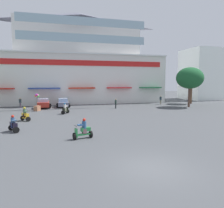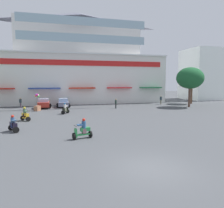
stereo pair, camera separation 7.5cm
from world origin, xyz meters
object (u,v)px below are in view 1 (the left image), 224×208
scooter_rider_4 (13,125)px  balloon_vendor_cart (37,104)px  parked_car_0 (43,103)px  scooter_rider_5 (65,109)px  plaza_tree_1 (192,78)px  pedestrian_1 (161,99)px  pedestrian_2 (20,102)px  pedestrian_0 (116,103)px  scooter_rider_0 (83,130)px  plaza_tree_3 (190,78)px  scooter_rider_3 (25,115)px  parked_car_1 (63,103)px

scooter_rider_4 → balloon_vendor_cart: balloon_vendor_cart is taller
parked_car_0 → scooter_rider_4: size_ratio=2.63×
scooter_rider_5 → plaza_tree_1: bearing=16.3°
parked_car_0 → pedestrian_1: 21.18m
scooter_rider_4 → pedestrian_2: size_ratio=0.89×
plaza_tree_1 → pedestrian_1: 7.56m
plaza_tree_1 → pedestrian_2: size_ratio=3.98×
plaza_tree_1 → pedestrian_0: bearing=-167.9°
plaza_tree_1 → scooter_rider_0: (-23.57, -20.12, -4.28)m
parked_car_0 → scooter_rider_4: bearing=-95.2°
scooter_rider_5 → parked_car_0: bearing=113.9°
scooter_rider_4 → pedestrian_2: (-2.19, 17.65, 0.33)m
plaza_tree_3 → scooter_rider_4: plaza_tree_3 is taller
scooter_rider_3 → balloon_vendor_cart: bearing=85.9°
parked_car_0 → scooter_rider_4: (-1.51, -16.50, -0.17)m
plaza_tree_1 → scooter_rider_4: size_ratio=4.49×
scooter_rider_0 → balloon_vendor_cart: size_ratio=0.61×
parked_car_1 → scooter_rider_3: 12.71m
plaza_tree_1 → parked_car_1: (-24.46, 0.64, -4.18)m
parked_car_1 → pedestrian_2: size_ratio=2.50×
parked_car_1 → scooter_rider_0: 20.78m
balloon_vendor_cart → scooter_rider_0: bearing=-74.3°
plaza_tree_3 → scooter_rider_4: (-25.48, -11.90, -4.28)m
parked_car_1 → pedestrian_1: size_ratio=2.51×
parked_car_0 → pedestrian_0: (11.27, -3.54, 0.15)m
scooter_rider_4 → balloon_vendor_cart: size_ratio=0.57×
scooter_rider_0 → scooter_rider_4: (-5.54, 3.66, -0.03)m
plaza_tree_1 → plaza_tree_3: (-3.63, -4.56, -0.03)m
scooter_rider_0 → pedestrian_1: size_ratio=0.95×
parked_car_0 → plaza_tree_1: bearing=-0.1°
parked_car_1 → pedestrian_2: bearing=175.5°
parked_car_0 → plaza_tree_3: bearing=-10.9°
plaza_tree_1 → scooter_rider_3: plaza_tree_1 is taller
plaza_tree_1 → pedestrian_0: (-16.33, -3.50, -3.99)m
pedestrian_0 → pedestrian_1: pedestrian_1 is taller
pedestrian_2 → scooter_rider_3: bearing=-79.0°
scooter_rider_0 → scooter_rider_3: bearing=120.9°
plaza_tree_3 → pedestrian_2: bearing=168.3°
scooter_rider_0 → pedestrian_2: bearing=109.9°
parked_car_1 → pedestrian_2: 6.86m
pedestrian_2 → scooter_rider_0: bearing=-70.1°
parked_car_0 → balloon_vendor_cart: balloon_vendor_cart is taller
scooter_rider_4 → pedestrian_0: 18.21m
pedestrian_0 → balloon_vendor_cart: balloon_vendor_cart is taller
scooter_rider_5 → pedestrian_0: bearing=24.3°
parked_car_1 → parked_car_0: bearing=-169.1°
pedestrian_0 → pedestrian_1: (9.91, 3.79, 0.00)m
scooter_rider_4 → pedestrian_1: (22.69, 16.74, 0.32)m
parked_car_1 → scooter_rider_3: (-4.41, -11.92, -0.10)m
scooter_rider_5 → pedestrian_2: bearing=129.6°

